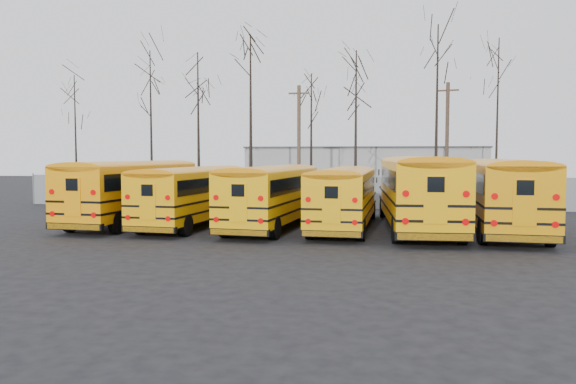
% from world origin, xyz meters
% --- Properties ---
extents(ground, '(120.00, 120.00, 0.00)m').
position_xyz_m(ground, '(0.00, 0.00, 0.00)').
color(ground, black).
rests_on(ground, ground).
extents(fence, '(40.00, 0.04, 2.00)m').
position_xyz_m(fence, '(0.00, 12.00, 1.00)').
color(fence, gray).
rests_on(fence, ground).
extents(distant_building, '(22.00, 8.00, 4.00)m').
position_xyz_m(distant_building, '(2.00, 32.00, 2.00)').
color(distant_building, '#B1B1AB').
rests_on(distant_building, ground).
extents(bus_a, '(3.55, 11.23, 3.09)m').
position_xyz_m(bus_a, '(-8.43, 2.63, 1.81)').
color(bus_a, black).
rests_on(bus_a, ground).
extents(bus_b, '(3.27, 10.24, 2.82)m').
position_xyz_m(bus_b, '(-5.25, 2.10, 1.65)').
color(bus_b, black).
rests_on(bus_b, ground).
extents(bus_c, '(3.43, 10.51, 2.89)m').
position_xyz_m(bus_c, '(-1.49, 1.90, 1.69)').
color(bus_c, black).
rests_on(bus_c, ground).
extents(bus_d, '(2.79, 10.17, 2.82)m').
position_xyz_m(bus_d, '(1.72, 1.99, 1.65)').
color(bus_d, black).
rests_on(bus_d, ground).
extents(bus_e, '(3.24, 12.01, 3.33)m').
position_xyz_m(bus_e, '(4.94, 2.15, 1.95)').
color(bus_e, black).
rests_on(bus_e, ground).
extents(bus_f, '(3.29, 11.56, 3.20)m').
position_xyz_m(bus_f, '(8.44, 2.07, 1.87)').
color(bus_f, black).
rests_on(bus_f, ground).
extents(utility_pole_left, '(1.45, 0.25, 8.12)m').
position_xyz_m(utility_pole_left, '(-2.18, 15.56, 4.17)').
color(utility_pole_left, brown).
rests_on(utility_pole_left, ground).
extents(utility_pole_right, '(1.49, 0.47, 8.47)m').
position_xyz_m(utility_pole_right, '(8.10, 18.37, 4.35)').
color(utility_pole_right, '#4A372A').
rests_on(utility_pole_right, ground).
extents(tree_0, '(0.26, 0.26, 9.29)m').
position_xyz_m(tree_0, '(-19.17, 16.18, 4.64)').
color(tree_0, black).
rests_on(tree_0, ground).
extents(tree_1, '(0.26, 0.26, 11.14)m').
position_xyz_m(tree_1, '(-13.68, 17.32, 5.57)').
color(tree_1, black).
rests_on(tree_1, ground).
extents(tree_2, '(0.26, 0.26, 10.75)m').
position_xyz_m(tree_2, '(-9.71, 16.51, 5.37)').
color(tree_2, black).
rests_on(tree_2, ground).
extents(tree_3, '(0.26, 0.26, 11.96)m').
position_xyz_m(tree_3, '(-5.87, 16.80, 5.98)').
color(tree_3, black).
rests_on(tree_3, ground).
extents(tree_4, '(0.26, 0.26, 9.01)m').
position_xyz_m(tree_4, '(-1.40, 16.24, 4.50)').
color(tree_4, black).
rests_on(tree_4, ground).
extents(tree_5, '(0.26, 0.26, 10.28)m').
position_xyz_m(tree_5, '(1.75, 14.94, 5.14)').
color(tree_5, black).
rests_on(tree_5, ground).
extents(tree_6, '(0.26, 0.26, 11.69)m').
position_xyz_m(tree_6, '(6.96, 14.50, 5.84)').
color(tree_6, black).
rests_on(tree_6, ground).
extents(tree_7, '(0.26, 0.26, 11.12)m').
position_xyz_m(tree_7, '(11.11, 16.52, 5.56)').
color(tree_7, black).
rests_on(tree_7, ground).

